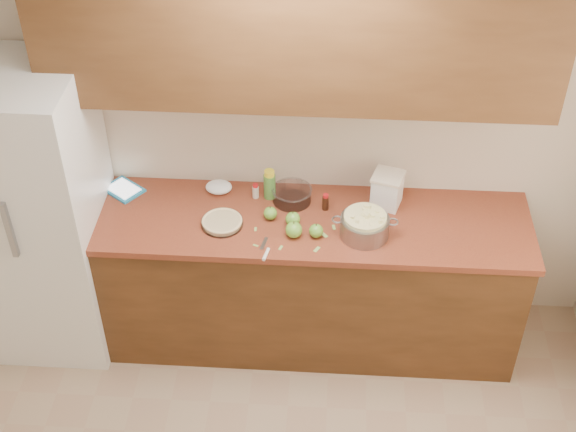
# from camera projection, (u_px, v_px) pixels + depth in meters

# --- Properties ---
(room_shell) EXTENTS (3.60, 3.60, 3.60)m
(room_shell) POSITION_uv_depth(u_px,v_px,m) (272.00, 388.00, 3.08)
(room_shell) COLOR #A08567
(room_shell) RESTS_ON ground
(counter_run) EXTENTS (2.64, 0.68, 0.92)m
(counter_run) POSITION_uv_depth(u_px,v_px,m) (294.00, 278.00, 4.75)
(counter_run) COLOR brown
(counter_run) RESTS_ON ground
(upper_cabinets) EXTENTS (2.60, 0.34, 0.70)m
(upper_cabinets) POSITION_uv_depth(u_px,v_px,m) (297.00, 37.00, 3.91)
(upper_cabinets) COLOR brown
(upper_cabinets) RESTS_ON room_shell
(fridge) EXTENTS (0.70, 0.70, 1.80)m
(fridge) POSITION_uv_depth(u_px,v_px,m) (39.00, 215.00, 4.51)
(fridge) COLOR white
(fridge) RESTS_ON ground
(pie) EXTENTS (0.23, 0.23, 0.04)m
(pie) POSITION_uv_depth(u_px,v_px,m) (222.00, 222.00, 4.40)
(pie) COLOR silver
(pie) RESTS_ON counter_run
(colander) EXTENTS (0.36, 0.27, 0.13)m
(colander) POSITION_uv_depth(u_px,v_px,m) (365.00, 226.00, 4.31)
(colander) COLOR gray
(colander) RESTS_ON counter_run
(flour_canister) EXTENTS (0.21, 0.21, 0.20)m
(flour_canister) POSITION_uv_depth(u_px,v_px,m) (387.00, 189.00, 4.49)
(flour_canister) COLOR white
(flour_canister) RESTS_ON counter_run
(tablet) EXTENTS (0.27, 0.26, 0.02)m
(tablet) POSITION_uv_depth(u_px,v_px,m) (124.00, 190.00, 4.64)
(tablet) COLOR #2993C7
(tablet) RESTS_ON counter_run
(paring_knife) EXTENTS (0.06, 0.19, 0.02)m
(paring_knife) POSITION_uv_depth(u_px,v_px,m) (266.00, 253.00, 4.22)
(paring_knife) COLOR gray
(paring_knife) RESTS_ON counter_run
(lemon_bottle) EXTENTS (0.07, 0.07, 0.18)m
(lemon_bottle) POSITION_uv_depth(u_px,v_px,m) (270.00, 185.00, 4.55)
(lemon_bottle) COLOR #4C8C38
(lemon_bottle) RESTS_ON counter_run
(cinnamon_shaker) EXTENTS (0.04, 0.04, 0.09)m
(cinnamon_shaker) POSITION_uv_depth(u_px,v_px,m) (256.00, 191.00, 4.58)
(cinnamon_shaker) COLOR beige
(cinnamon_shaker) RESTS_ON counter_run
(vanilla_bottle) EXTENTS (0.04, 0.04, 0.10)m
(vanilla_bottle) POSITION_uv_depth(u_px,v_px,m) (326.00, 202.00, 4.49)
(vanilla_bottle) COLOR black
(vanilla_bottle) RESTS_ON counter_run
(mixing_bowl) EXTENTS (0.23, 0.23, 0.09)m
(mixing_bowl) POSITION_uv_depth(u_px,v_px,m) (292.00, 194.00, 4.55)
(mixing_bowl) COLOR silver
(mixing_bowl) RESTS_ON counter_run
(paper_towel) EXTENTS (0.17, 0.15, 0.06)m
(paper_towel) POSITION_uv_depth(u_px,v_px,m) (219.00, 187.00, 4.62)
(paper_towel) COLOR white
(paper_towel) RESTS_ON counter_run
(apple_left) EXTENTS (0.08, 0.08, 0.09)m
(apple_left) POSITION_uv_depth(u_px,v_px,m) (270.00, 213.00, 4.43)
(apple_left) COLOR #66A633
(apple_left) RESTS_ON counter_run
(apple_center) EXTENTS (0.08, 0.08, 0.09)m
(apple_center) POSITION_uv_depth(u_px,v_px,m) (293.00, 219.00, 4.39)
(apple_center) COLOR #66A633
(apple_center) RESTS_ON counter_run
(apple_front) EXTENTS (0.09, 0.09, 0.10)m
(apple_front) POSITION_uv_depth(u_px,v_px,m) (294.00, 230.00, 4.31)
(apple_front) COLOR #66A633
(apple_front) RESTS_ON counter_run
(apple_extra) EXTENTS (0.08, 0.08, 0.09)m
(apple_extra) POSITION_uv_depth(u_px,v_px,m) (316.00, 231.00, 4.31)
(apple_extra) COLOR #66A633
(apple_extra) RESTS_ON counter_run
(peel_a) EXTENTS (0.03, 0.02, 0.00)m
(peel_a) POSITION_uv_depth(u_px,v_px,m) (256.00, 245.00, 4.28)
(peel_a) COLOR #98BE5C
(peel_a) RESTS_ON counter_run
(peel_b) EXTENTS (0.03, 0.04, 0.00)m
(peel_b) POSITION_uv_depth(u_px,v_px,m) (281.00, 248.00, 4.26)
(peel_b) COLOR #98BE5C
(peel_b) RESTS_ON counter_run
(peel_c) EXTENTS (0.01, 0.03, 0.00)m
(peel_c) POSITION_uv_depth(u_px,v_px,m) (256.00, 229.00, 4.38)
(peel_c) COLOR #98BE5C
(peel_c) RESTS_ON counter_run
(peel_d) EXTENTS (0.04, 0.05, 0.00)m
(peel_d) POSITION_uv_depth(u_px,v_px,m) (317.00, 249.00, 4.25)
(peel_d) COLOR #98BE5C
(peel_d) RESTS_ON counter_run
(peel_e) EXTENTS (0.05, 0.05, 0.00)m
(peel_e) POSITION_uv_depth(u_px,v_px,m) (324.00, 235.00, 4.35)
(peel_e) COLOR #98BE5C
(peel_e) RESTS_ON counter_run
(peel_f) EXTENTS (0.02, 0.04, 0.00)m
(peel_f) POSITION_uv_depth(u_px,v_px,m) (334.00, 227.00, 4.39)
(peel_f) COLOR #98BE5C
(peel_f) RESTS_ON counter_run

